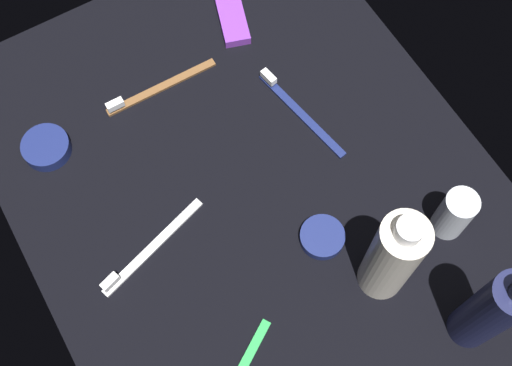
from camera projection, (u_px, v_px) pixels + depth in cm
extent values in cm
cube|color=black|center=(256.00, 193.00, 96.41)|extent=(84.00, 64.00, 1.20)
cylinder|color=#1B1E43|center=(490.00, 312.00, 79.75)|extent=(5.30, 5.30, 18.58)
cylinder|color=silver|center=(392.00, 258.00, 82.68)|extent=(6.07, 6.07, 17.97)
cylinder|color=silver|center=(409.00, 230.00, 73.41)|extent=(3.20, 3.20, 2.20)
cylinder|color=silver|center=(454.00, 214.00, 89.88)|extent=(4.47, 4.47, 8.70)
cube|color=white|center=(152.00, 244.00, 92.30)|extent=(6.42, 17.56, 0.90)
cube|color=white|center=(110.00, 282.00, 89.16)|extent=(1.81, 2.81, 1.20)
cube|color=brown|center=(161.00, 86.00, 102.12)|extent=(1.33, 18.01, 0.90)
cube|color=white|center=(115.00, 105.00, 99.67)|extent=(1.12, 2.61, 1.20)
cube|color=navy|center=(302.00, 114.00, 100.27)|extent=(17.93, 4.32, 0.90)
cube|color=white|center=(269.00, 77.00, 101.55)|extent=(2.75, 1.54, 1.20)
cube|color=purple|center=(232.00, 16.00, 106.81)|extent=(11.13, 7.04, 1.50)
cylinder|color=navy|center=(46.00, 147.00, 97.47)|extent=(6.90, 6.90, 2.00)
cylinder|color=navy|center=(322.00, 237.00, 92.38)|extent=(6.17, 6.17, 1.51)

